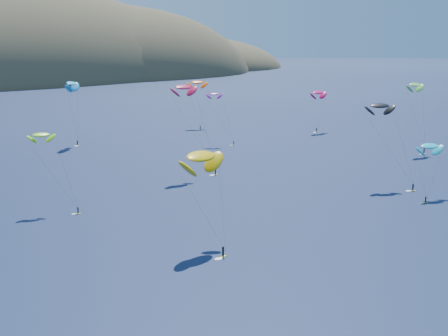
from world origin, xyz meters
TOP-DOWN VIEW (x-y plane):
  - kitesurfer_2 at (-17.85, 58.61)m, footprint 13.16×14.80m
  - kitesurfer_3 at (-35.26, 101.64)m, footprint 8.40×11.79m
  - kitesurfer_4 at (4.00, 181.78)m, footprint 10.59×11.19m
  - kitesurfer_5 at (51.17, 56.58)m, footprint 12.05×8.11m
  - kitesurfer_6 at (48.25, 152.02)m, footprint 7.59×11.22m
  - kitesurfer_7 at (50.10, 72.94)m, footprint 9.49×15.83m
  - kitesurfer_8 at (101.70, 152.07)m, footprint 9.89×5.52m
  - kitesurfer_9 at (11.95, 114.20)m, footprint 12.13×9.73m
  - kitesurfer_11 at (66.61, 192.70)m, footprint 10.66×13.70m
  - kitesurfer_13 at (97.87, 99.08)m, footprint 8.68×8.98m

SIDE VIEW (x-z plane):
  - kitesurfer_5 at x=51.17m, z-range 5.29..20.55m
  - kitesurfer_8 at x=101.70m, z-range 6.92..26.09m
  - kitesurfer_2 at x=-17.85m, z-range 7.21..28.37m
  - kitesurfer_3 at x=-35.26m, z-range 8.02..27.68m
  - kitesurfer_6 at x=48.25m, z-range 8.51..29.17m
  - kitesurfer_11 at x=66.61m, z-range 8.59..30.98m
  - kitesurfer_7 at x=50.10m, z-range 9.71..34.06m
  - kitesurfer_4 at x=4.00m, z-range 9.96..35.83m
  - kitesurfer_13 at x=97.87m, z-range 10.55..36.57m
  - kitesurfer_9 at x=11.95m, z-range 11.67..40.19m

